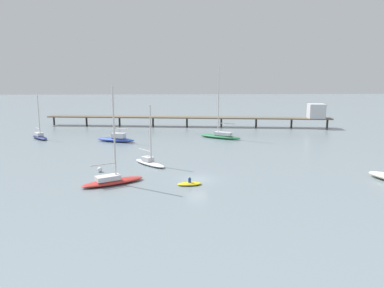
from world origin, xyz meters
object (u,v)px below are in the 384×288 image
sailboat_green (221,135)px  mooring_buoy_inner (100,169)px  sailboat_red (112,179)px  sailboat_white (150,161)px  sailboat_navy (40,136)px  dinghy_yellow (190,184)px  pier (238,115)px  sailboat_blue (116,138)px

sailboat_green → mooring_buoy_inner: sailboat_green is taller
sailboat_red → sailboat_white: size_ratio=1.34×
sailboat_red → sailboat_navy: (-21.22, 34.51, -0.06)m
sailboat_red → sailboat_navy: size_ratio=1.33×
sailboat_red → dinghy_yellow: (9.90, -0.79, -0.48)m
sailboat_red → dinghy_yellow: bearing=-4.6°
dinghy_yellow → sailboat_white: bearing=118.1°
sailboat_red → sailboat_green: (17.82, 33.50, 0.15)m
sailboat_green → sailboat_white: size_ratio=1.64×
sailboat_red → dinghy_yellow: 9.95m
sailboat_red → sailboat_white: bearing=68.1°
pier → sailboat_navy: bearing=-160.7°
pier → sailboat_blue: sailboat_blue is taller
sailboat_navy → dinghy_yellow: (31.12, -35.31, -0.42)m
pier → sailboat_blue: (-28.41, -20.16, -2.40)m
sailboat_blue → dinghy_yellow: bearing=-65.7°
sailboat_green → mooring_buoy_inner: (-20.60, -27.32, -0.46)m
sailboat_navy → sailboat_green: bearing=-1.5°
sailboat_white → sailboat_green: bearing=59.5°
sailboat_green → mooring_buoy_inner: 34.22m
sailboat_blue → sailboat_red: sailboat_red is taller
pier → dinghy_yellow: bearing=-105.6°
mooring_buoy_inner → sailboat_navy: bearing=123.1°
pier → sailboat_white: 45.16m
sailboat_green → sailboat_red: bearing=-118.0°
sailboat_blue → sailboat_navy: sailboat_blue is taller
sailboat_blue → pier: bearing=35.4°
dinghy_yellow → sailboat_navy: bearing=131.4°
pier → sailboat_blue: size_ratio=6.49×
sailboat_blue → sailboat_white: bearing=-67.8°
pier → mooring_buoy_inner: pier is taller
sailboat_red → mooring_buoy_inner: bearing=114.2°
sailboat_white → dinghy_yellow: size_ratio=2.86×
pier → sailboat_white: bearing=-116.6°
sailboat_red → sailboat_white: 10.93m
pier → sailboat_red: bearing=-115.7°
sailboat_green → dinghy_yellow: 35.20m
sailboat_blue → mooring_buoy_inner: (1.37, -24.12, -0.40)m
sailboat_white → sailboat_navy: bearing=136.1°
sailboat_navy → dinghy_yellow: sailboat_navy is taller
pier → sailboat_navy: (-45.48, -15.95, -2.55)m
sailboat_white → sailboat_red: bearing=-111.9°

